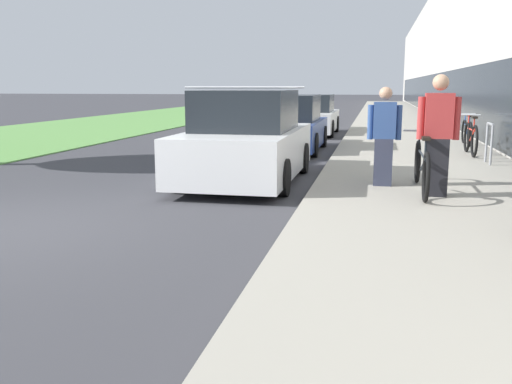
{
  "coord_description": "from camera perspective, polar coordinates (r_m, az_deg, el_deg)",
  "views": [
    {
      "loc": [
        4.33,
        -5.95,
        1.72
      ],
      "look_at": [
        0.64,
        11.67,
        -1.64
      ],
      "focal_mm": 40.0,
      "sensor_mm": 36.0,
      "label": 1
    }
  ],
  "objects": [
    {
      "name": "cruiser_bike_nearest",
      "position": [
        14.32,
        20.67,
        5.06
      ],
      "size": [
        0.52,
        1.83,
        0.92
      ],
      "color": "black",
      "rests_on": "sidewalk_slab"
    },
    {
      "name": "vintage_roadster_curbside",
      "position": [
        15.24,
        3.34,
        6.59
      ],
      "size": [
        1.77,
        4.05,
        1.48
      ],
      "color": "navy",
      "rests_on": "ground"
    },
    {
      "name": "lawn_strip",
      "position": [
        33.18,
        -9.15,
        7.5
      ],
      "size": [
        7.51,
        70.0,
        0.03
      ],
      "color": "#5B9347",
      "rests_on": "ground"
    },
    {
      "name": "tandem_bicycle",
      "position": [
        9.01,
        16.22,
        2.41
      ],
      "size": [
        0.52,
        2.39,
        0.89
      ],
      "color": "black",
      "rests_on": "sidewalk_slab"
    },
    {
      "name": "person_rider",
      "position": [
        8.68,
        17.72,
        5.38
      ],
      "size": [
        0.6,
        0.23,
        1.76
      ],
      "color": "black",
      "rests_on": "sidewalk_slab"
    },
    {
      "name": "parked_sedan_far",
      "position": [
        20.66,
        5.4,
        7.55
      ],
      "size": [
        1.9,
        4.19,
        1.41
      ],
      "color": "white",
      "rests_on": "ground"
    },
    {
      "name": "person_bystander",
      "position": [
        9.4,
        12.68,
        5.43
      ],
      "size": [
        0.54,
        0.21,
        1.58
      ],
      "color": "#33384C",
      "rests_on": "sidewalk_slab"
    },
    {
      "name": "ground_plane",
      "position": [
        7.56,
        -23.58,
        -3.46
      ],
      "size": [
        220.0,
        220.0,
        0.0
      ],
      "primitive_type": "plane",
      "color": "#38383D"
    },
    {
      "name": "sidewalk_slab",
      "position": [
        27.02,
        13.99,
        6.75
      ],
      "size": [
        3.91,
        70.0,
        0.12
      ],
      "color": "gray",
      "rests_on": "ground"
    },
    {
      "name": "cruiser_bike_middle",
      "position": [
        16.65,
        20.33,
        5.67
      ],
      "size": [
        0.52,
        1.7,
        0.84
      ],
      "color": "black",
      "rests_on": "sidewalk_slab"
    },
    {
      "name": "bike_rack_hoop",
      "position": [
        12.78,
        22.3,
        4.94
      ],
      "size": [
        0.05,
        0.6,
        0.84
      ],
      "color": "gray",
      "rests_on": "sidewalk_slab"
    },
    {
      "name": "parked_sedan_curbside",
      "position": [
        10.28,
        -0.97,
        5.09
      ],
      "size": [
        1.96,
        4.18,
        1.71
      ],
      "color": "white",
      "rests_on": "ground"
    }
  ]
}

